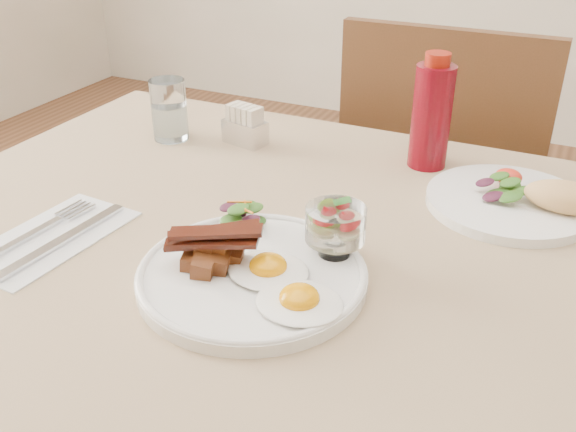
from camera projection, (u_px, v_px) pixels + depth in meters
name	position (u px, v px, depth m)	size (l,w,h in m)	color
table	(340.00, 305.00, 0.89)	(1.33, 0.88, 0.75)	#513019
chair_far	(441.00, 196.00, 1.48)	(0.42, 0.42, 0.93)	#513019
main_plate	(252.00, 276.00, 0.78)	(0.28, 0.28, 0.02)	white
fried_eggs	(283.00, 284.00, 0.74)	(0.16, 0.13, 0.03)	white
bacon_potato_pile	(212.00, 249.00, 0.77)	(0.12, 0.08, 0.05)	brown
side_salad	(242.00, 217.00, 0.86)	(0.07, 0.06, 0.04)	#1E4813
fruit_cup	(336.00, 224.00, 0.79)	(0.08, 0.08, 0.08)	white
second_plate	(522.00, 200.00, 0.94)	(0.26, 0.24, 0.06)	white
ketchup_bottle	(432.00, 115.00, 1.04)	(0.07, 0.07, 0.19)	#5E050F
hot_sauce_bottle	(427.00, 123.00, 1.06)	(0.05, 0.05, 0.14)	#5E050F
sugar_caddy	(245.00, 127.00, 1.15)	(0.09, 0.06, 0.07)	silver
water_glass	(169.00, 113.00, 1.17)	(0.06, 0.06, 0.11)	white
napkin_cutlery	(51.00, 237.00, 0.87)	(0.14, 0.24, 0.01)	silver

